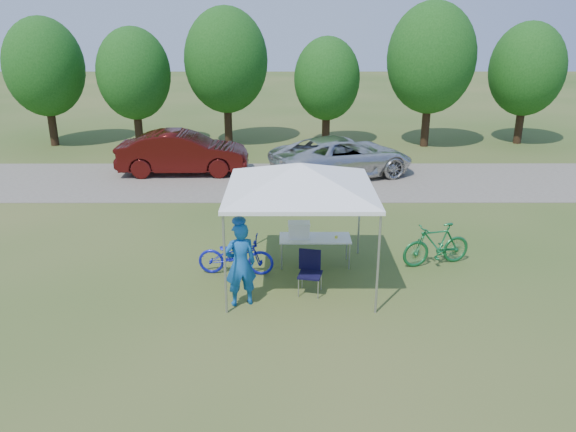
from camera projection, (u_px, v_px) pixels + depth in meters
name	position (u px, v px, depth m)	size (l,w,h in m)	color
ground	(300.00, 280.00, 12.74)	(100.00, 100.00, 0.00)	#2D5119
gravel_strip	(295.00, 181.00, 20.26)	(24.00, 5.00, 0.02)	gray
canopy	(300.00, 166.00, 11.84)	(4.53, 4.53, 3.00)	#A5A5AA
treeline	(287.00, 66.00, 24.77)	(24.89, 4.28, 6.30)	#382314
folding_table	(315.00, 239.00, 13.32)	(1.68, 0.70, 0.69)	white
folding_chair	(310.00, 268.00, 12.03)	(0.56, 0.58, 0.93)	black
cooler	(299.00, 230.00, 13.24)	(0.52, 0.35, 0.37)	white
ice_cream_cup	(336.00, 237.00, 13.25)	(0.07, 0.07, 0.05)	yellow
cyclist	(240.00, 264.00, 11.37)	(0.66, 0.43, 1.81)	#1559AB
bike_blue	(236.00, 255.00, 12.88)	(0.61, 1.74, 0.92)	#151AB8
bike_green	(436.00, 244.00, 13.34)	(0.49, 1.73, 1.04)	#176733
minivan	(342.00, 157.00, 20.62)	(2.44, 5.29, 1.47)	silver
sedan	(183.00, 153.00, 20.99)	(1.68, 4.81, 1.59)	#430D0B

